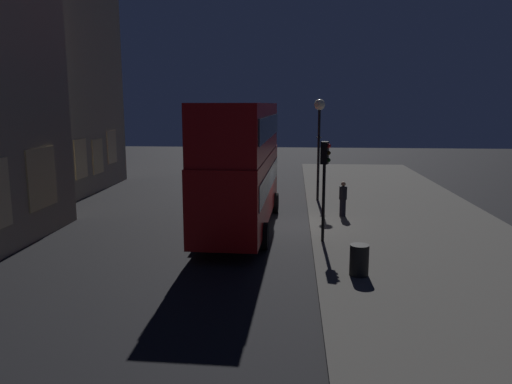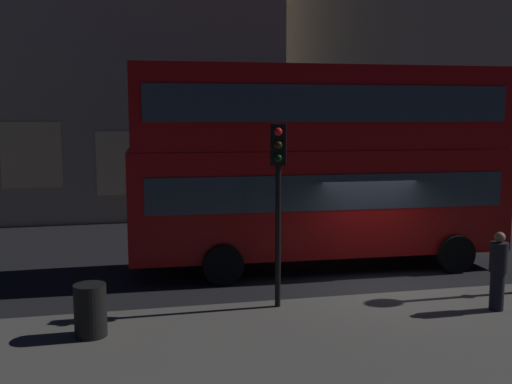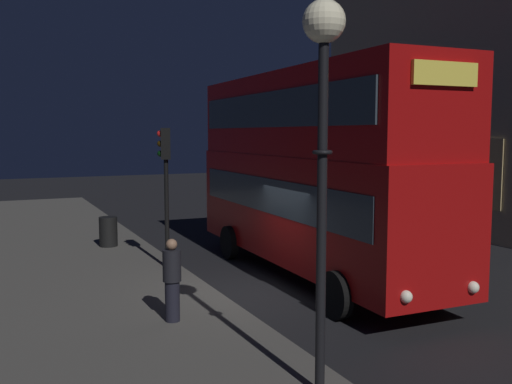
{
  "view_description": "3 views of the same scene",
  "coord_description": "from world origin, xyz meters",
  "px_view_note": "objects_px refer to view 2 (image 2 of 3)",
  "views": [
    {
      "loc": [
        -21.53,
        -0.17,
        5.38
      ],
      "look_at": [
        -2.4,
        1.31,
        1.93
      ],
      "focal_mm": 34.46,
      "sensor_mm": 36.0,
      "label": 1
    },
    {
      "loc": [
        -5.96,
        -13.1,
        4.18
      ],
      "look_at": [
        -3.06,
        0.3,
        2.37
      ],
      "focal_mm": 41.42,
      "sensor_mm": 36.0,
      "label": 2
    },
    {
      "loc": [
        12.12,
        -5.68,
        3.84
      ],
      "look_at": [
        -0.88,
        0.42,
        2.35
      ],
      "focal_mm": 39.87,
      "sensor_mm": 36.0,
      "label": 3
    }
  ],
  "objects_px": {
    "double_decker_bus": "(319,157)",
    "pedestrian": "(498,270)",
    "traffic_light_near_kerb": "(278,177)",
    "litter_bin": "(90,310)"
  },
  "relations": [
    {
      "from": "litter_bin",
      "to": "pedestrian",
      "type": "bearing_deg",
      "value": -1.96
    },
    {
      "from": "double_decker_bus",
      "to": "traffic_light_near_kerb",
      "type": "distance_m",
      "value": 3.96
    },
    {
      "from": "double_decker_bus",
      "to": "pedestrian",
      "type": "xyz_separation_m",
      "value": [
        2.42,
        -4.59,
        -2.06
      ]
    },
    {
      "from": "pedestrian",
      "to": "double_decker_bus",
      "type": "bearing_deg",
      "value": -141.9
    },
    {
      "from": "traffic_light_near_kerb",
      "to": "litter_bin",
      "type": "bearing_deg",
      "value": -150.0
    },
    {
      "from": "traffic_light_near_kerb",
      "to": "litter_bin",
      "type": "relative_size",
      "value": 3.96
    },
    {
      "from": "double_decker_bus",
      "to": "pedestrian",
      "type": "bearing_deg",
      "value": -60.6
    },
    {
      "from": "traffic_light_near_kerb",
      "to": "pedestrian",
      "type": "bearing_deg",
      "value": 1.9
    },
    {
      "from": "double_decker_bus",
      "to": "traffic_light_near_kerb",
      "type": "xyz_separation_m",
      "value": [
        -2.0,
        -3.42,
        -0.12
      ]
    },
    {
      "from": "pedestrian",
      "to": "litter_bin",
      "type": "distance_m",
      "value": 8.21
    }
  ]
}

